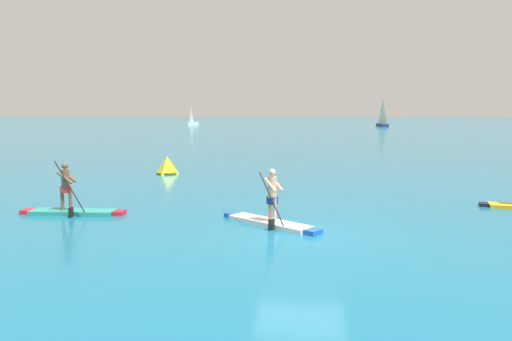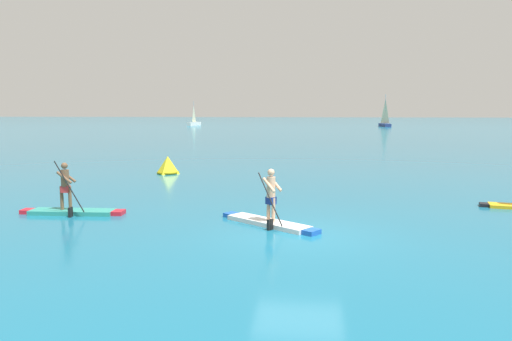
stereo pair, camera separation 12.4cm
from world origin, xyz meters
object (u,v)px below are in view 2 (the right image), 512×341
Objects in this scene: paddleboarder_mid_center at (269,215)px; sailboat_right_horizon at (385,122)px; race_marker_buoy at (168,166)px; paddleboarder_near_left at (71,206)px; sailboat_left_horizon at (194,122)px.

paddleboarder_mid_center is 90.71m from sailboat_right_horizon.
paddleboarder_mid_center is 12.95m from race_marker_buoy.
paddleboarder_near_left is 2.90× the size of race_marker_buoy.
paddleboarder_mid_center is 0.58× the size of sailboat_left_horizon.
paddleboarder_near_left is at bearing 30.16° from sailboat_left_horizon.
sailboat_left_horizon is (-18.34, 90.03, 0.48)m from paddleboarder_near_left.
sailboat_left_horizon is at bearing 103.05° from race_marker_buoy.
paddleboarder_mid_center is (6.67, -0.80, 0.01)m from paddleboarder_near_left.
race_marker_buoy is (-6.55, 11.18, 0.11)m from paddleboarder_mid_center.
paddleboarder_near_left is 0.52× the size of sailboat_right_horizon.
race_marker_buoy is 81.30m from sailboat_right_horizon.
race_marker_buoy is 81.77m from sailboat_left_horizon.
sailboat_right_horizon is (16.00, 89.29, 0.60)m from paddleboarder_mid_center.
sailboat_right_horizon is (22.55, 78.11, 0.49)m from race_marker_buoy.
race_marker_buoy is 0.18× the size of sailboat_right_horizon.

